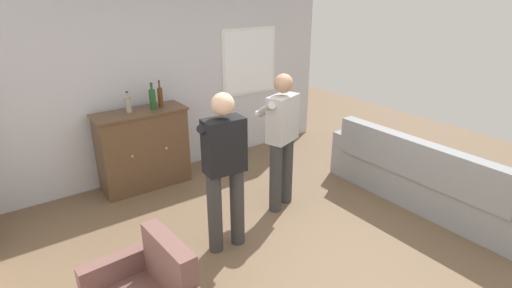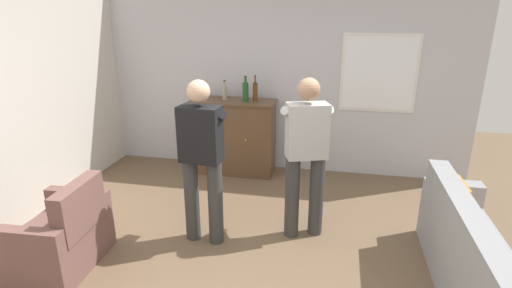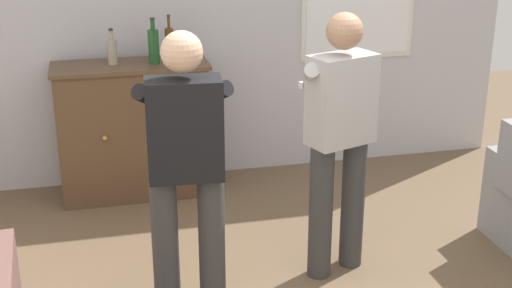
# 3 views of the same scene
# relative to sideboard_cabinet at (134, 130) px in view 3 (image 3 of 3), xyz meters

# --- Properties ---
(wall_back_with_window) EXTENTS (5.20, 0.15, 2.80)m
(wall_back_with_window) POSITION_rel_sideboard_cabinet_xyz_m (0.71, 0.36, 0.86)
(wall_back_with_window) COLOR silver
(wall_back_with_window) RESTS_ON ground
(sideboard_cabinet) EXTENTS (1.19, 0.49, 1.08)m
(sideboard_cabinet) POSITION_rel_sideboard_cabinet_xyz_m (0.00, 0.00, 0.00)
(sideboard_cabinet) COLOR brown
(sideboard_cabinet) RESTS_ON ground
(bottle_wine_green) EXTENTS (0.07, 0.07, 0.27)m
(bottle_wine_green) POSITION_rel_sideboard_cabinet_xyz_m (-0.12, 0.02, 0.64)
(bottle_wine_green) COLOR gray
(bottle_wine_green) RESTS_ON sideboard_cabinet
(bottle_liquor_amber) EXTENTS (0.07, 0.07, 0.36)m
(bottle_liquor_amber) POSITION_rel_sideboard_cabinet_xyz_m (0.31, 0.02, 0.67)
(bottle_liquor_amber) COLOR #593314
(bottle_liquor_amber) RESTS_ON sideboard_cabinet
(bottle_spirits_clear) EXTENTS (0.08, 0.08, 0.35)m
(bottle_spirits_clear) POSITION_rel_sideboard_cabinet_xyz_m (0.19, -0.03, 0.68)
(bottle_spirits_clear) COLOR #1E4C23
(bottle_spirits_clear) RESTS_ON sideboard_cabinet
(person_standing_left) EXTENTS (0.56, 0.49, 1.68)m
(person_standing_left) POSITION_rel_sideboard_cabinet_xyz_m (0.17, -1.83, 0.40)
(person_standing_left) COLOR #383838
(person_standing_left) RESTS_ON ground
(person_standing_right) EXTENTS (0.53, 0.52, 1.68)m
(person_standing_right) POSITION_rel_sideboard_cabinet_xyz_m (1.15, -1.51, 0.40)
(person_standing_right) COLOR #383838
(person_standing_right) RESTS_ON ground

